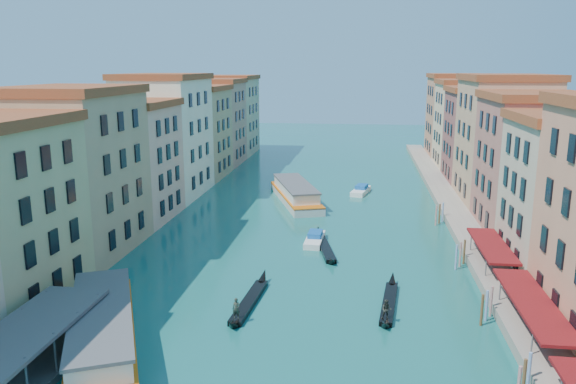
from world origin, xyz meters
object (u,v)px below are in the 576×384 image
object	(u,v)px
vaporetto_stop	(26,359)
gondola_right	(389,302)
vaporetto_near	(102,330)
vaporetto_far	(296,193)
gondola_fore	(249,300)

from	to	relation	value
vaporetto_stop	gondola_right	world-z (taller)	vaporetto_stop
vaporetto_near	gondola_right	world-z (taller)	vaporetto_near
vaporetto_stop	vaporetto_near	distance (m)	6.13
vaporetto_far	gondola_right	xyz separation A→B (m)	(13.75, -40.95, -0.95)
vaporetto_stop	vaporetto_far	bearing A→B (deg)	77.21
vaporetto_near	gondola_fore	distance (m)	14.03
vaporetto_stop	vaporetto_far	world-z (taller)	vaporetto_stop
gondola_fore	vaporetto_stop	bearing A→B (deg)	-128.25
vaporetto_stop	vaporetto_near	world-z (taller)	vaporetto_stop
vaporetto_stop	gondola_right	xyz separation A→B (m)	(26.67, 15.99, -0.96)
vaporetto_stop	vaporetto_near	size ratio (longest dim) A/B	0.75
vaporetto_far	gondola_fore	size ratio (longest dim) A/B	1.65
vaporetto_near	vaporetto_far	world-z (taller)	vaporetto_near
vaporetto_stop	gondola_fore	xyz separation A→B (m)	(13.48, 14.80, -1.00)
vaporetto_near	gondola_fore	size ratio (longest dim) A/B	1.67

